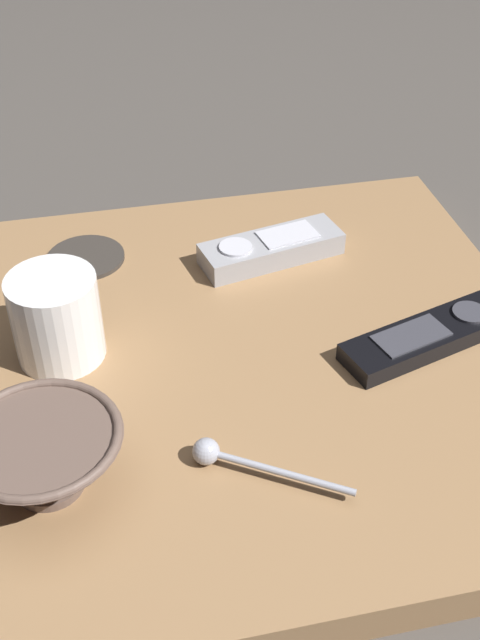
% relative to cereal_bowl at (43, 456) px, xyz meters
% --- Properties ---
extents(ground_plane, '(6.00, 6.00, 0.00)m').
position_rel_cereal_bowl_xyz_m(ground_plane, '(0.13, -0.19, -0.07)').
color(ground_plane, '#47423D').
extents(table, '(0.59, 0.60, 0.04)m').
position_rel_cereal_bowl_xyz_m(table, '(0.13, -0.19, -0.05)').
color(table, '#936D47').
rests_on(table, ground).
extents(cereal_bowl, '(0.13, 0.13, 0.06)m').
position_rel_cereal_bowl_xyz_m(cereal_bowl, '(0.00, 0.00, 0.00)').
color(cereal_bowl, brown).
rests_on(cereal_bowl, table).
extents(coffee_mug, '(0.08, 0.08, 0.09)m').
position_rel_cereal_bowl_xyz_m(coffee_mug, '(0.16, -0.02, 0.01)').
color(coffee_mug, white).
rests_on(coffee_mug, table).
extents(teaspoon, '(0.08, 0.12, 0.02)m').
position_rel_cereal_bowl_xyz_m(teaspoon, '(-0.01, -0.14, -0.02)').
color(teaspoon, '#A3A5B2').
rests_on(teaspoon, table).
extents(tv_remote_near, '(0.09, 0.17, 0.03)m').
position_rel_cereal_bowl_xyz_m(tv_remote_near, '(0.28, -0.26, -0.02)').
color(tv_remote_near, '#9E9EA3').
rests_on(tv_remote_near, table).
extents(tv_remote_far, '(0.10, 0.19, 0.02)m').
position_rel_cereal_bowl_xyz_m(tv_remote_far, '(0.10, -0.37, -0.02)').
color(tv_remote_far, black).
rests_on(tv_remote_far, table).
extents(drink_coaster, '(0.09, 0.09, 0.01)m').
position_rel_cereal_bowl_xyz_m(drink_coaster, '(0.32, -0.05, -0.03)').
color(drink_coaster, '#332D28').
rests_on(drink_coaster, table).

